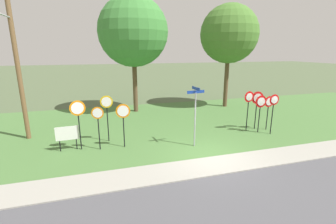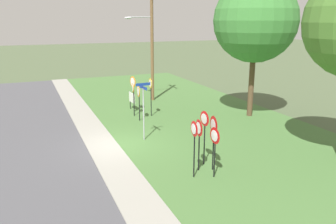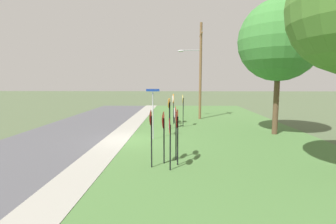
{
  "view_description": "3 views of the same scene",
  "coord_description": "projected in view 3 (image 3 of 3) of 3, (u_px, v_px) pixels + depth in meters",
  "views": [
    {
      "loc": [
        -4.89,
        -9.35,
        4.95
      ],
      "look_at": [
        -1.4,
        2.49,
        1.72
      ],
      "focal_mm": 25.42,
      "sensor_mm": 36.0,
      "label": 1
    },
    {
      "loc": [
        16.33,
        -4.08,
        6.35
      ],
      "look_at": [
        -0.95,
        3.2,
        1.24
      ],
      "focal_mm": 36.31,
      "sensor_mm": 36.0,
      "label": 2
    },
    {
      "loc": [
        14.83,
        2.92,
        3.61
      ],
      "look_at": [
        0.48,
        2.45,
        1.84
      ],
      "focal_mm": 26.4,
      "sensor_mm": 36.0,
      "label": 3
    }
  ],
  "objects": [
    {
      "name": "stop_sign_far_center",
      "position": [
        173.0,
        102.0,
        20.83
      ],
      "size": [
        0.75,
        0.17,
        2.55
      ],
      "rotation": [
        0.0,
        0.0,
        0.19
      ],
      "color": "black",
      "rests_on": "grass_median"
    },
    {
      "name": "ground_plane",
      "position": [
        129.0,
        140.0,
        15.25
      ],
      "size": [
        160.0,
        160.0,
        0.0
      ],
      "primitive_type": "plane",
      "color": "#4C5B3D"
    },
    {
      "name": "oak_tree_left",
      "position": [
        279.0,
        41.0,
        16.2
      ],
      "size": [
        5.33,
        5.33,
        8.93
      ],
      "color": "brown",
      "rests_on": "grass_median"
    },
    {
      "name": "utility_pole",
      "position": [
        199.0,
        68.0,
        23.35
      ],
      "size": [
        2.1,
        2.29,
        9.03
      ],
      "color": "brown",
      "rests_on": "grass_median"
    },
    {
      "name": "stop_sign_near_left",
      "position": [
        183.0,
        104.0,
        19.41
      ],
      "size": [
        0.67,
        0.1,
        2.57
      ],
      "rotation": [
        0.0,
        0.0,
        -0.04
      ],
      "color": "black",
      "rests_on": "grass_median"
    },
    {
      "name": "yield_sign_center",
      "position": [
        175.0,
        120.0,
        11.08
      ],
      "size": [
        0.68,
        0.12,
        2.49
      ],
      "rotation": [
        0.0,
        0.0,
        0.08
      ],
      "color": "black",
      "rests_on": "grass_median"
    },
    {
      "name": "grass_median",
      "position": [
        226.0,
        141.0,
        15.05
      ],
      "size": [
        44.0,
        12.0,
        0.04
      ],
      "primitive_type": "cube",
      "color": "#477038",
      "rests_on": "ground_plane"
    },
    {
      "name": "stop_sign_near_right",
      "position": [
        169.0,
        107.0,
        18.73
      ],
      "size": [
        0.72,
        0.12,
        2.3
      ],
      "rotation": [
        0.0,
        0.0,
        -0.1
      ],
      "color": "black",
      "rests_on": "grass_median"
    },
    {
      "name": "yield_sign_near_left",
      "position": [
        177.0,
        123.0,
        10.43
      ],
      "size": [
        0.79,
        0.13,
        2.43
      ],
      "rotation": [
        0.0,
        0.0,
        -0.13
      ],
      "color": "black",
      "rests_on": "grass_median"
    },
    {
      "name": "street_name_post",
      "position": [
        153.0,
        110.0,
        15.22
      ],
      "size": [
        0.96,
        0.81,
        3.13
      ],
      "rotation": [
        0.0,
        0.0,
        0.08
      ],
      "color": "#9EA0A8",
      "rests_on": "grass_median"
    },
    {
      "name": "road_asphalt",
      "position": [
        52.0,
        140.0,
        15.41
      ],
      "size": [
        44.0,
        6.4,
        0.01
      ],
      "primitive_type": "cube",
      "color": "#4C4C51",
      "rests_on": "ground_plane"
    },
    {
      "name": "yield_sign_far_left",
      "position": [
        151.0,
        125.0,
        10.14
      ],
      "size": [
        0.64,
        0.1,
        2.43
      ],
      "rotation": [
        0.0,
        0.0,
        -0.03
      ],
      "color": "black",
      "rests_on": "grass_median"
    },
    {
      "name": "sidewalk_strip",
      "position": [
        116.0,
        140.0,
        15.27
      ],
      "size": [
        44.0,
        1.6,
        0.06
      ],
      "primitive_type": "cube",
      "color": "#99968C",
      "rests_on": "ground_plane"
    },
    {
      "name": "notice_board",
      "position": [
        174.0,
        113.0,
        21.55
      ],
      "size": [
        1.1,
        0.11,
        1.25
      ],
      "rotation": [
        0.0,
        0.0,
        0.07
      ],
      "color": "black",
      "rests_on": "grass_median"
    },
    {
      "name": "yield_sign_far_right",
      "position": [
        163.0,
        125.0,
        10.64
      ],
      "size": [
        0.73,
        0.12,
        2.3
      ],
      "rotation": [
        0.0,
        0.0,
        -0.08
      ],
      "color": "black",
      "rests_on": "grass_median"
    },
    {
      "name": "yield_sign_near_right",
      "position": [
        169.0,
        132.0,
        9.83
      ],
      "size": [
        0.69,
        0.11,
        2.16
      ],
      "rotation": [
        0.0,
        0.0,
        0.05
      ],
      "color": "black",
      "rests_on": "grass_median"
    },
    {
      "name": "stop_sign_far_left",
      "position": [
        170.0,
        106.0,
        19.96
      ],
      "size": [
        0.6,
        0.13,
        2.23
      ],
      "rotation": [
        0.0,
        0.0,
        -0.15
      ],
      "color": "black",
      "rests_on": "grass_median"
    }
  ]
}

